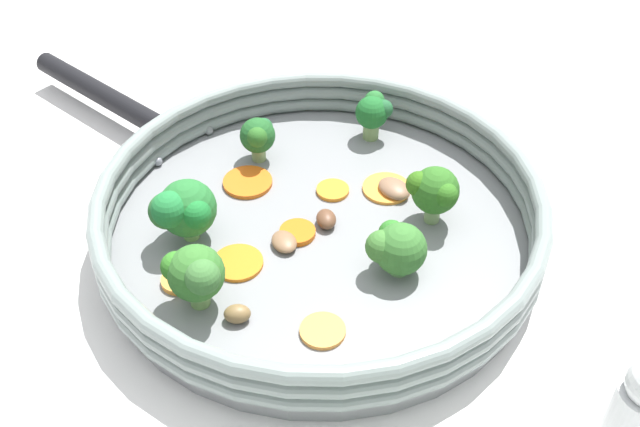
% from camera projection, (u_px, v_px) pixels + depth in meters
% --- Properties ---
extents(ground_plane, '(4.00, 4.00, 0.00)m').
position_uv_depth(ground_plane, '(320.00, 241.00, 0.64)').
color(ground_plane, white).
extents(skillet, '(0.36, 0.36, 0.02)m').
position_uv_depth(skillet, '(320.00, 234.00, 0.64)').
color(skillet, gray).
rests_on(skillet, ground_plane).
extents(skillet_rim_wall, '(0.37, 0.37, 0.04)m').
position_uv_depth(skillet_rim_wall, '(320.00, 208.00, 0.62)').
color(skillet_rim_wall, gray).
rests_on(skillet_rim_wall, skillet).
extents(skillet_handle, '(0.21, 0.10, 0.02)m').
position_uv_depth(skillet_handle, '(107.00, 97.00, 0.76)').
color(skillet_handle, black).
rests_on(skillet_handle, skillet).
extents(skillet_rivet_left, '(0.01, 0.01, 0.01)m').
position_uv_depth(skillet_rivet_left, '(209.00, 130.00, 0.73)').
color(skillet_rivet_left, gray).
rests_on(skillet_rivet_left, skillet).
extents(skillet_rivet_right, '(0.01, 0.01, 0.01)m').
position_uv_depth(skillet_rivet_right, '(158.00, 161.00, 0.69)').
color(skillet_rivet_right, gray).
rests_on(skillet_rivet_right, skillet).
extents(carrot_slice_0, '(0.04, 0.04, 0.01)m').
position_uv_depth(carrot_slice_0, '(299.00, 234.00, 0.62)').
color(carrot_slice_0, '#DF5E10').
rests_on(carrot_slice_0, skillet).
extents(carrot_slice_1, '(0.05, 0.05, 0.00)m').
position_uv_depth(carrot_slice_1, '(248.00, 182.00, 0.67)').
color(carrot_slice_1, '#DA5D15').
rests_on(carrot_slice_1, skillet).
extents(carrot_slice_2, '(0.04, 0.04, 0.00)m').
position_uv_depth(carrot_slice_2, '(180.00, 280.00, 0.58)').
color(carrot_slice_2, '#F99739').
rests_on(carrot_slice_2, skillet).
extents(carrot_slice_3, '(0.06, 0.06, 0.00)m').
position_uv_depth(carrot_slice_3, '(387.00, 188.00, 0.67)').
color(carrot_slice_3, orange).
rests_on(carrot_slice_3, skillet).
extents(carrot_slice_4, '(0.04, 0.04, 0.00)m').
position_uv_depth(carrot_slice_4, '(333.00, 190.00, 0.66)').
color(carrot_slice_4, orange).
rests_on(carrot_slice_4, skillet).
extents(carrot_slice_5, '(0.06, 0.06, 0.00)m').
position_uv_depth(carrot_slice_5, '(238.00, 263.00, 0.60)').
color(carrot_slice_5, orange).
rests_on(carrot_slice_5, skillet).
extents(carrot_slice_6, '(0.05, 0.05, 0.00)m').
position_uv_depth(carrot_slice_6, '(323.00, 331.00, 0.54)').
color(carrot_slice_6, '#F2943B').
rests_on(carrot_slice_6, skillet).
extents(broccoli_floret_0, '(0.03, 0.03, 0.04)m').
position_uv_depth(broccoli_floret_0, '(374.00, 112.00, 0.71)').
color(broccoli_floret_0, '#7A985A').
rests_on(broccoli_floret_0, skillet).
extents(broccoli_floret_1, '(0.04, 0.04, 0.04)m').
position_uv_depth(broccoli_floret_1, '(258.00, 136.00, 0.68)').
color(broccoli_floret_1, '#8DA665').
rests_on(broccoli_floret_1, skillet).
extents(broccoli_floret_2, '(0.05, 0.06, 0.06)m').
position_uv_depth(broccoli_floret_2, '(183.00, 210.00, 0.60)').
color(broccoli_floret_2, '#7AB55E').
rests_on(broccoli_floret_2, skillet).
extents(broccoli_floret_3, '(0.05, 0.04, 0.06)m').
position_uv_depth(broccoli_floret_3, '(195.00, 274.00, 0.54)').
color(broccoli_floret_3, '#719D53').
rests_on(broccoli_floret_3, skillet).
extents(broccoli_floret_4, '(0.04, 0.04, 0.05)m').
position_uv_depth(broccoli_floret_4, '(434.00, 191.00, 0.61)').
color(broccoli_floret_4, '#8AAA6C').
rests_on(broccoli_floret_4, skillet).
extents(broccoli_floret_5, '(0.05, 0.05, 0.05)m').
position_uv_depth(broccoli_floret_5, '(396.00, 248.00, 0.58)').
color(broccoli_floret_5, '#7AB26D').
rests_on(broccoli_floret_5, skillet).
extents(mushroom_piece_0, '(0.03, 0.02, 0.01)m').
position_uv_depth(mushroom_piece_0, '(284.00, 242.00, 0.61)').
color(mushroom_piece_0, brown).
rests_on(mushroom_piece_0, skillet).
extents(mushroom_piece_1, '(0.04, 0.03, 0.01)m').
position_uv_depth(mushroom_piece_1, '(394.00, 188.00, 0.66)').
color(mushroom_piece_1, '#846047').
rests_on(mushroom_piece_1, skillet).
extents(mushroom_piece_2, '(0.02, 0.02, 0.01)m').
position_uv_depth(mushroom_piece_2, '(237.00, 314.00, 0.55)').
color(mushroom_piece_2, brown).
rests_on(mushroom_piece_2, skillet).
extents(mushroom_piece_3, '(0.03, 0.02, 0.01)m').
position_uv_depth(mushroom_piece_3, '(325.00, 218.00, 0.63)').
color(mushroom_piece_3, brown).
rests_on(mushroom_piece_3, skillet).
extents(salt_shaker, '(0.03, 0.03, 0.10)m').
position_uv_depth(salt_shaker, '(633.00, 422.00, 0.45)').
color(salt_shaker, silver).
rests_on(salt_shaker, ground_plane).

